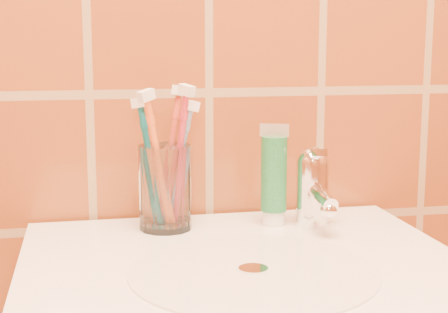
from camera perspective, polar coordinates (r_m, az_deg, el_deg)
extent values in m
cylinder|color=silver|center=(0.83, 2.45, -9.48)|extent=(0.30, 0.30, 0.00)
cylinder|color=white|center=(0.83, 2.45, -9.35)|extent=(0.04, 0.04, 0.00)
cylinder|color=white|center=(1.00, -4.90, -2.58)|extent=(0.10, 0.10, 0.12)
cylinder|color=white|center=(1.03, 4.12, -5.10)|extent=(0.03, 0.03, 0.02)
cylinder|color=#176130|center=(1.01, 4.17, -1.44)|extent=(0.04, 0.04, 0.11)
cube|color=beige|center=(1.00, 4.22, 2.20)|extent=(0.04, 0.01, 0.02)
cylinder|color=white|center=(1.02, 7.32, -3.14)|extent=(0.05, 0.05, 0.09)
sphere|color=white|center=(1.02, 7.38, -0.52)|extent=(0.05, 0.05, 0.05)
cylinder|color=white|center=(0.99, 8.04, -3.20)|extent=(0.02, 0.09, 0.03)
cube|color=white|center=(1.00, 7.62, 0.37)|extent=(0.02, 0.06, 0.01)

